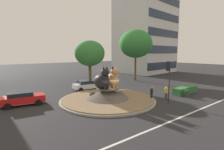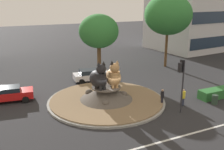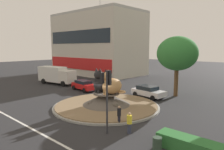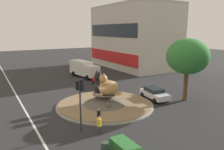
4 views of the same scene
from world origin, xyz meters
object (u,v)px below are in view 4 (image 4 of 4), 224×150
object	(u,v)px
hatchback_near_shophouse	(155,93)
sedan_on_far_lane	(102,81)
pedestrian_yellow_shirt	(99,125)
delivery_box_truck	(84,68)
litter_bin	(105,148)
shophouse_block	(133,37)
cat_statue_black	(102,84)
pedestrian_black_shirt	(99,116)
traffic_light_mast	(81,93)
broadleaf_tree_behind_island	(188,57)
cat_statue_calico	(108,87)

from	to	relation	value
hatchback_near_shophouse	sedan_on_far_lane	bearing A→B (deg)	-157.15
pedestrian_yellow_shirt	hatchback_near_shophouse	distance (m)	11.64
delivery_box_truck	litter_bin	size ratio (longest dim) A/B	8.29
shophouse_block	litter_bin	xyz separation A→B (m)	(30.24, -24.19, -6.65)
cat_statue_black	pedestrian_black_shirt	world-z (taller)	cat_statue_black
traffic_light_mast	pedestrian_black_shirt	distance (m)	3.24
shophouse_block	litter_bin	bearing A→B (deg)	-38.16
pedestrian_yellow_shirt	delivery_box_truck	size ratio (longest dim) A/B	0.21
pedestrian_black_shirt	delivery_box_truck	xyz separation A→B (m)	(-20.36, 7.31, 0.78)
cat_statue_black	litter_bin	world-z (taller)	cat_statue_black
pedestrian_yellow_shirt	traffic_light_mast	bearing A→B (deg)	140.29
cat_statue_black	pedestrian_black_shirt	xyz separation A→B (m)	(5.04, -3.01, -1.64)
broadleaf_tree_behind_island	sedan_on_far_lane	distance (m)	13.76
shophouse_block	delivery_box_truck	world-z (taller)	shophouse_block
pedestrian_black_shirt	cat_statue_calico	bearing A→B (deg)	41.06
hatchback_near_shophouse	delivery_box_truck	bearing A→B (deg)	-164.99
pedestrian_black_shirt	litter_bin	bearing A→B (deg)	-121.38
cat_statue_calico	broadleaf_tree_behind_island	bearing A→B (deg)	178.83
broadleaf_tree_behind_island	pedestrian_yellow_shirt	distance (m)	14.54
traffic_light_mast	broadleaf_tree_behind_island	world-z (taller)	broadleaf_tree_behind_island
traffic_light_mast	shophouse_block	world-z (taller)	shophouse_block
traffic_light_mast	litter_bin	xyz separation A→B (m)	(4.19, 0.02, -2.97)
hatchback_near_shophouse	pedestrian_yellow_shirt	bearing A→B (deg)	-57.20
cat_statue_black	pedestrian_yellow_shirt	world-z (taller)	cat_statue_black
pedestrian_black_shirt	broadleaf_tree_behind_island	bearing A→B (deg)	-4.45
traffic_light_mast	pedestrian_black_shirt	world-z (taller)	traffic_light_mast
sedan_on_far_lane	pedestrian_black_shirt	bearing A→B (deg)	-21.13
cat_statue_black	traffic_light_mast	world-z (taller)	traffic_light_mast
traffic_light_mast	delivery_box_truck	bearing A→B (deg)	61.01
broadleaf_tree_behind_island	pedestrian_yellow_shirt	xyz separation A→B (m)	(2.77, -13.48, -4.67)
shophouse_block	sedan_on_far_lane	size ratio (longest dim) A/B	4.69
cat_statue_black	hatchback_near_shophouse	xyz separation A→B (m)	(1.72, 6.64, -1.70)
cat_statue_black	hatchback_near_shophouse	bearing A→B (deg)	160.37
shophouse_block	delivery_box_truck	distance (m)	16.82
pedestrian_yellow_shirt	litter_bin	distance (m)	3.12
cat_statue_black	shophouse_block	xyz separation A→B (m)	(-20.57, 19.30, 4.63)
shophouse_block	litter_bin	distance (m)	39.29
traffic_light_mast	hatchback_near_shophouse	world-z (taller)	traffic_light_mast
cat_statue_calico	broadleaf_tree_behind_island	size ratio (longest dim) A/B	0.35
cat_statue_black	pedestrian_yellow_shirt	xyz separation A→B (m)	(6.75, -3.86, -1.65)
delivery_box_truck	pedestrian_yellow_shirt	bearing A→B (deg)	-29.16
traffic_light_mast	pedestrian_black_shirt	bearing A→B (deg)	7.82
traffic_light_mast	sedan_on_far_lane	world-z (taller)	traffic_light_mast
cat_statue_black	hatchback_near_shophouse	distance (m)	7.06
cat_statue_black	pedestrian_black_shirt	size ratio (longest dim) A/B	1.68
cat_statue_black	delivery_box_truck	bearing A→B (deg)	-110.80
pedestrian_black_shirt	litter_bin	distance (m)	5.01
shophouse_block	broadleaf_tree_behind_island	distance (m)	26.44
cat_statue_calico	pedestrian_yellow_shirt	distance (m)	6.70
delivery_box_truck	cat_statue_black	bearing A→B (deg)	-24.56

